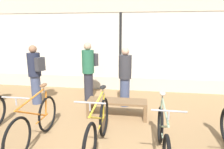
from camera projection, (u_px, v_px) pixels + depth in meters
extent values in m
plane|color=#99754C|center=(97.00, 147.00, 3.55)|extent=(24.00, 24.00, 0.00)
cube|color=beige|center=(120.00, 83.00, 6.94)|extent=(12.00, 0.08, 0.45)
cube|color=silver|center=(120.00, 46.00, 6.65)|extent=(12.00, 0.04, 2.15)
cube|color=beige|center=(121.00, 2.00, 6.35)|extent=(12.00, 0.08, 0.60)
cube|color=black|center=(120.00, 46.00, 6.63)|extent=(0.08, 0.02, 2.15)
torus|color=black|center=(48.00, 114.00, 4.08)|extent=(0.04, 0.72, 0.72)
torus|color=black|center=(18.00, 140.00, 3.11)|extent=(0.04, 0.72, 0.72)
cylinder|color=orange|center=(32.00, 114.00, 3.51)|extent=(0.03, 0.94, 0.51)
cylinder|color=orange|center=(46.00, 103.00, 3.99)|extent=(0.03, 0.11, 0.49)
cylinder|color=orange|center=(32.00, 98.00, 3.48)|extent=(0.03, 0.87, 0.10)
cylinder|color=orange|center=(42.00, 118.00, 3.86)|extent=(0.03, 0.45, 0.03)
cylinder|color=#B2B2B7|center=(44.00, 89.00, 3.88)|extent=(0.02, 0.02, 0.14)
ellipsoid|color=brown|center=(43.00, 85.00, 3.87)|extent=(0.11, 0.22, 0.06)
cylinder|color=#B2B2B7|center=(16.00, 102.00, 3.04)|extent=(0.02, 0.02, 0.12)
cylinder|color=#ADADB2|center=(16.00, 98.00, 3.03)|extent=(0.46, 0.02, 0.02)
torus|color=black|center=(104.00, 117.00, 3.91)|extent=(0.05, 0.75, 0.75)
torus|color=black|center=(90.00, 148.00, 2.88)|extent=(0.05, 0.75, 0.75)
cylinder|color=gold|center=(97.00, 118.00, 3.30)|extent=(0.03, 1.01, 0.51)
cylinder|color=gold|center=(104.00, 106.00, 3.82)|extent=(0.03, 0.11, 0.49)
cylinder|color=gold|center=(97.00, 102.00, 3.27)|extent=(0.03, 0.93, 0.10)
cylinder|color=gold|center=(102.00, 122.00, 3.67)|extent=(0.03, 0.49, 0.03)
cylinder|color=#B2B2B7|center=(103.00, 91.00, 3.71)|extent=(0.02, 0.02, 0.14)
ellipsoid|color=black|center=(103.00, 87.00, 3.69)|extent=(0.11, 0.22, 0.06)
cylinder|color=#B2B2B7|center=(90.00, 107.00, 2.80)|extent=(0.02, 0.02, 0.12)
cylinder|color=#ADADB2|center=(90.00, 103.00, 2.79)|extent=(0.46, 0.02, 0.02)
torus|color=black|center=(160.00, 125.00, 3.67)|extent=(0.05, 0.67, 0.67)
cylinder|color=gray|center=(164.00, 127.00, 3.09)|extent=(0.03, 0.95, 0.51)
cylinder|color=gray|center=(161.00, 113.00, 3.58)|extent=(0.03, 0.11, 0.49)
cylinder|color=gray|center=(165.00, 109.00, 3.06)|extent=(0.03, 0.88, 0.10)
cylinder|color=gray|center=(161.00, 131.00, 3.45)|extent=(0.03, 0.46, 0.03)
cylinder|color=#B2B2B7|center=(162.00, 98.00, 3.48)|extent=(0.02, 0.02, 0.14)
ellipsoid|color=#B2A893|center=(163.00, 93.00, 3.46)|extent=(0.11, 0.22, 0.06)
cylinder|color=#B2B2B7|center=(169.00, 115.00, 2.62)|extent=(0.02, 0.02, 0.12)
cylinder|color=#ADADB2|center=(169.00, 111.00, 2.60)|extent=(0.46, 0.02, 0.02)
cube|color=brown|center=(117.00, 101.00, 4.71)|extent=(1.40, 0.44, 0.05)
cube|color=brown|center=(88.00, 111.00, 4.68)|extent=(0.08, 0.08, 0.37)
cube|color=brown|center=(145.00, 114.00, 4.48)|extent=(0.08, 0.08, 0.37)
cube|color=brown|center=(92.00, 105.00, 5.03)|extent=(0.08, 0.08, 0.37)
cube|color=brown|center=(145.00, 108.00, 4.83)|extent=(0.08, 0.08, 0.37)
cylinder|color=#424C6B|center=(36.00, 90.00, 5.59)|extent=(0.34, 0.34, 0.80)
cylinder|color=#23283D|center=(34.00, 65.00, 5.43)|extent=(0.44, 0.44, 0.63)
sphere|color=#9E7051|center=(33.00, 49.00, 5.34)|extent=(0.21, 0.21, 0.21)
cube|color=#38383D|center=(40.00, 64.00, 5.31)|extent=(0.22, 0.27, 0.36)
cylinder|color=#2D2D38|center=(89.00, 87.00, 5.84)|extent=(0.35, 0.35, 0.83)
cylinder|color=#286647|center=(88.00, 62.00, 5.68)|extent=(0.46, 0.46, 0.66)
sphere|color=tan|center=(88.00, 46.00, 5.58)|extent=(0.21, 0.21, 0.21)
cube|color=#38383D|center=(94.00, 60.00, 5.86)|extent=(0.28, 0.24, 0.36)
cylinder|color=#424C6B|center=(125.00, 92.00, 5.43)|extent=(0.37, 0.37, 0.78)
cylinder|color=#333338|center=(125.00, 67.00, 5.28)|extent=(0.48, 0.48, 0.62)
sphere|color=tan|center=(125.00, 51.00, 5.19)|extent=(0.20, 0.20, 0.20)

